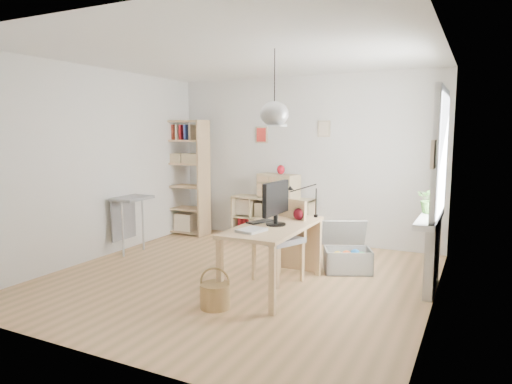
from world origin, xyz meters
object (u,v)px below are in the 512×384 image
at_px(storage_chest, 348,255).
at_px(drawer_chest, 278,186).
at_px(tall_bookshelf, 185,173).
at_px(monitor, 276,201).
at_px(cube_shelf, 273,222).
at_px(desk, 274,233).
at_px(chair, 282,235).

bearing_deg(storage_chest, drawer_chest, 118.90).
distance_m(tall_bookshelf, monitor, 3.25).
height_order(cube_shelf, drawer_chest, drawer_chest).
height_order(monitor, drawer_chest, monitor).
bearing_deg(desk, monitor, 18.03).
distance_m(tall_bookshelf, drawer_chest, 1.71).
distance_m(cube_shelf, drawer_chest, 0.63).
xyz_separation_m(desk, tall_bookshelf, (-2.59, 1.95, 0.43)).
relative_size(tall_bookshelf, chair, 2.02).
distance_m(desk, cube_shelf, 2.48).
relative_size(tall_bookshelf, monitor, 3.50).
distance_m(monitor, drawer_chest, 2.37).
xyz_separation_m(chair, storage_chest, (0.62, 0.72, -0.36)).
relative_size(storage_chest, monitor, 1.48).
bearing_deg(storage_chest, cube_shelf, 120.08).
bearing_deg(storage_chest, monitor, -141.76).
xyz_separation_m(desk, chair, (-0.04, 0.34, -0.09)).
bearing_deg(drawer_chest, cube_shelf, 175.51).
bearing_deg(monitor, drawer_chest, 114.89).
relative_size(tall_bookshelf, storage_chest, 2.37).
bearing_deg(chair, drawer_chest, 138.11).
xyz_separation_m(desk, drawer_chest, (-0.90, 2.19, 0.26)).
bearing_deg(desk, drawer_chest, 112.34).
distance_m(desk, chair, 0.36).
bearing_deg(desk, tall_bookshelf, 142.99).
distance_m(desk, drawer_chest, 2.38).
xyz_separation_m(cube_shelf, drawer_chest, (0.12, -0.04, 0.62)).
xyz_separation_m(storage_chest, drawer_chest, (-1.48, 1.12, 0.71)).
bearing_deg(storage_chest, desk, -142.47).
bearing_deg(drawer_chest, chair, -50.95).
height_order(desk, cube_shelf, desk).
height_order(desk, storage_chest, desk).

